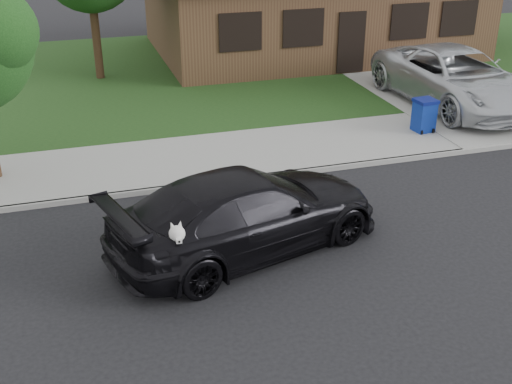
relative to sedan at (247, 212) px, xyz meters
name	(u,v)px	position (x,y,z in m)	size (l,w,h in m)	color
ground	(396,241)	(2.81, -0.58, -0.77)	(120.00, 120.00, 0.00)	black
sidewalk	(304,147)	(2.81, 4.42, -0.71)	(60.00, 3.00, 0.12)	gray
curb	(326,169)	(2.81, 2.92, -0.71)	(60.00, 0.12, 0.12)	gray
lawn	(226,70)	(2.81, 12.42, -0.70)	(60.00, 13.00, 0.13)	#193814
driveway	(413,78)	(8.81, 9.42, -0.70)	(4.50, 13.00, 0.14)	gray
sedan	(247,212)	(0.00, 0.00, 0.00)	(5.66, 3.58, 1.53)	black
minivan	(455,78)	(8.30, 6.18, 0.21)	(2.77, 6.00, 1.67)	silver
recycling_bin	(424,115)	(6.28, 4.44, -0.20)	(0.58, 0.60, 0.89)	navy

